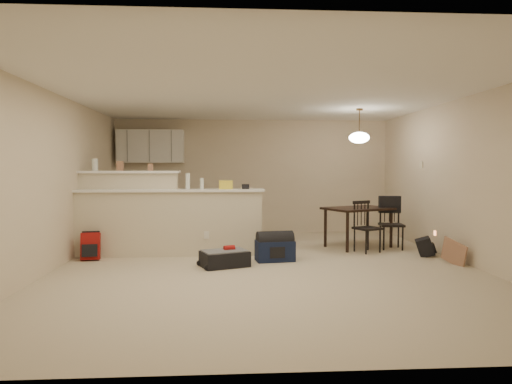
{
  "coord_description": "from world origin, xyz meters",
  "views": [
    {
      "loc": [
        -0.55,
        -6.61,
        1.43
      ],
      "look_at": [
        -0.1,
        0.7,
        1.05
      ],
      "focal_mm": 32.0,
      "sensor_mm": 36.0,
      "label": 1
    }
  ],
  "objects": [
    {
      "name": "suitcase",
      "position": [
        -0.6,
        -0.01,
        0.11
      ],
      "size": [
        0.77,
        0.64,
        0.22
      ],
      "primitive_type": "cube",
      "rotation": [
        0.0,
        0.0,
        0.37
      ],
      "color": "black",
      "rests_on": "ground"
    },
    {
      "name": "black_daypack",
      "position": [
        2.67,
        0.61,
        0.14
      ],
      "size": [
        0.32,
        0.38,
        0.29
      ],
      "primitive_type": "cube",
      "rotation": [
        0.0,
        0.0,
        1.24
      ],
      "color": "black",
      "rests_on": "ground"
    },
    {
      "name": "dining_chair_near",
      "position": [
        1.82,
        0.98,
        0.44
      ],
      "size": [
        0.5,
        0.49,
        0.87
      ],
      "primitive_type": null,
      "rotation": [
        0.0,
        0.0,
        0.44
      ],
      "color": "black",
      "rests_on": "ground"
    },
    {
      "name": "red_backpack",
      "position": [
        -2.7,
        0.61,
        0.21
      ],
      "size": [
        0.3,
        0.22,
        0.42
      ],
      "primitive_type": "cube",
      "rotation": [
        0.0,
        0.0,
        0.16
      ],
      "color": "maroon",
      "rests_on": "ground"
    },
    {
      "name": "navy_duffel",
      "position": [
        0.17,
        0.34,
        0.16
      ],
      "size": [
        0.62,
        0.4,
        0.32
      ],
      "primitive_type": "cube",
      "rotation": [
        0.0,
        0.0,
        0.14
      ],
      "color": "#121B38",
      "rests_on": "ground"
    },
    {
      "name": "cereal_box",
      "position": [
        -2.34,
        1.12,
        1.47
      ],
      "size": [
        0.1,
        0.07,
        0.16
      ],
      "primitive_type": "cube",
      "color": "#9C6C50",
      "rests_on": "breakfast_bar"
    },
    {
      "name": "jar",
      "position": [
        -2.76,
        1.12,
        1.49
      ],
      "size": [
        0.1,
        0.1,
        0.2
      ],
      "primitive_type": "cylinder",
      "color": "silver",
      "rests_on": "breakfast_bar"
    },
    {
      "name": "dining_chair_far",
      "position": [
        2.34,
        1.26,
        0.46
      ],
      "size": [
        0.45,
        0.43,
        0.91
      ],
      "primitive_type": null,
      "rotation": [
        0.0,
        0.0,
        -0.13
      ],
      "color": "black",
      "rests_on": "ground"
    },
    {
      "name": "pouch",
      "position": [
        -0.26,
        0.9,
        1.13
      ],
      "size": [
        0.12,
        0.1,
        0.08
      ],
      "primitive_type": "cube",
      "color": "#9C6C50",
      "rests_on": "breakfast_bar"
    },
    {
      "name": "small_box",
      "position": [
        -1.84,
        1.12,
        1.45
      ],
      "size": [
        0.08,
        0.06,
        0.12
      ],
      "primitive_type": "cube",
      "color": "#9C6C50",
      "rests_on": "breakfast_bar"
    },
    {
      "name": "bag_lump",
      "position": [
        -0.58,
        0.9,
        1.16
      ],
      "size": [
        0.22,
        0.18,
        0.14
      ],
      "primitive_type": "cube",
      "color": "#9C6C50",
      "rests_on": "breakfast_bar"
    },
    {
      "name": "room",
      "position": [
        0.0,
        0.0,
        1.25
      ],
      "size": [
        7.0,
        7.02,
        2.5
      ],
      "color": "#BEAE92",
      "rests_on": "ground"
    },
    {
      "name": "upper_cabinets",
      "position": [
        -2.2,
        3.32,
        1.9
      ],
      "size": [
        1.4,
        0.34,
        0.7
      ],
      "primitive_type": "cube",
      "color": "white",
      "rests_on": "room"
    },
    {
      "name": "breakfast_bar",
      "position": [
        -1.76,
        0.98,
        0.61
      ],
      "size": [
        3.08,
        0.58,
        1.39
      ],
      "color": "beige",
      "rests_on": "ground"
    },
    {
      "name": "bottle_a",
      "position": [
        -1.21,
        0.9,
        1.22
      ],
      "size": [
        0.07,
        0.07,
        0.26
      ],
      "primitive_type": "cylinder",
      "color": "silver",
      "rests_on": "breakfast_bar"
    },
    {
      "name": "bottle_b",
      "position": [
        -0.98,
        0.9,
        1.18
      ],
      "size": [
        0.06,
        0.06,
        0.18
      ],
      "primitive_type": "cylinder",
      "color": "silver",
      "rests_on": "breakfast_bar"
    },
    {
      "name": "cardboard_sheet",
      "position": [
        2.81,
        -0.08,
        0.18
      ],
      "size": [
        0.14,
        0.46,
        0.36
      ],
      "primitive_type": "cube",
      "rotation": [
        0.0,
        0.0,
        1.83
      ],
      "color": "#9C6C50",
      "rests_on": "ground"
    },
    {
      "name": "kitchen_counter",
      "position": [
        -2.0,
        3.19,
        0.45
      ],
      "size": [
        1.8,
        0.6,
        0.9
      ],
      "primitive_type": "cube",
      "color": "white",
      "rests_on": "ground"
    },
    {
      "name": "thermostat",
      "position": [
        2.98,
        1.55,
        1.5
      ],
      "size": [
        0.02,
        0.12,
        0.12
      ],
      "primitive_type": "cube",
      "color": "beige",
      "rests_on": "room"
    },
    {
      "name": "pendant_lamp",
      "position": [
        1.8,
        1.47,
        1.99
      ],
      "size": [
        0.36,
        0.36,
        0.62
      ],
      "color": "brown",
      "rests_on": "room"
    },
    {
      "name": "dining_table",
      "position": [
        1.8,
        1.47,
        0.64
      ],
      "size": [
        1.37,
        1.19,
        0.72
      ],
      "rotation": [
        0.0,
        0.0,
        0.43
      ],
      "color": "black",
      "rests_on": "ground"
    }
  ]
}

